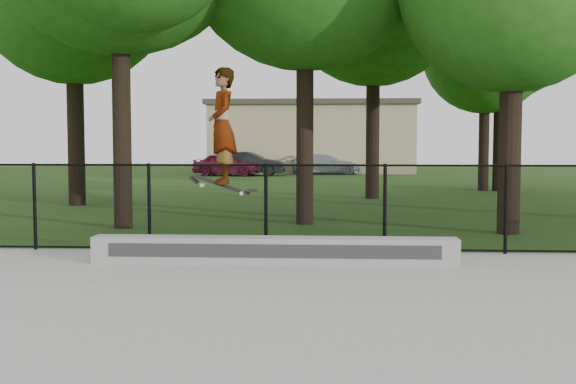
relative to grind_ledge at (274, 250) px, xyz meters
name	(u,v)px	position (x,y,z in m)	size (l,w,h in m)	color
ground	(436,365)	(1.77, -4.70, -0.27)	(100.00, 100.00, 0.00)	#294914
concrete_slab	(436,362)	(1.77, -4.70, -0.24)	(14.00, 12.00, 0.06)	gray
grind_ledge	(274,250)	(0.00, 0.00, 0.00)	(5.58, 0.40, 0.41)	#9F9E9A
car_a	(227,164)	(-4.75, 28.08, 0.36)	(1.47, 3.63, 1.25)	maroon
car_b	(249,164)	(-3.58, 28.48, 0.38)	(1.37, 3.57, 1.30)	black
car_c	(326,164)	(0.64, 30.18, 0.30)	(1.59, 3.60, 1.14)	#8E95A1
skater_airborne	(222,128)	(-0.77, -0.07, 1.87)	(0.81, 0.74, 1.96)	black
chainlink_fence	(385,208)	(1.77, 1.20, 0.55)	(16.06, 0.06, 1.50)	black
distant_building	(312,136)	(-0.23, 33.30, 1.90)	(12.40, 6.40, 4.30)	tan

